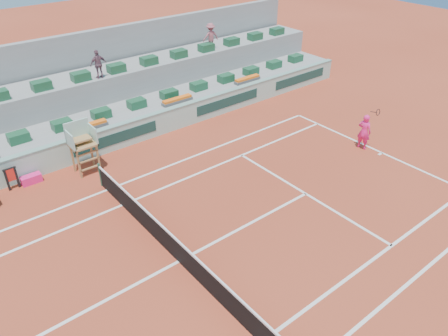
{
  "coord_description": "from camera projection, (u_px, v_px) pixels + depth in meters",
  "views": [
    {
      "loc": [
        -5.65,
        -9.52,
        10.63
      ],
      "look_at": [
        4.0,
        2.5,
        1.0
      ],
      "focal_mm": 35.0,
      "sensor_mm": 36.0,
      "label": 1
    }
  ],
  "objects": [
    {
      "name": "tennis_player",
      "position": [
        364.0,
        132.0,
        21.19
      ],
      "size": [
        0.55,
        0.93,
        2.28
      ],
      "color": "#FF217A",
      "rests_on": "ground"
    },
    {
      "name": "court_lines",
      "position": [
        179.0,
        261.0,
        14.93
      ],
      "size": [
        23.89,
        11.09,
        0.01
      ],
      "color": "silver",
      "rests_on": "ground"
    },
    {
      "name": "stadium_back_wall",
      "position": [
        29.0,
        85.0,
        22.96
      ],
      "size": [
        36.0,
        0.4,
        4.4
      ],
      "primitive_type": "cube",
      "color": "gray",
      "rests_on": "ground"
    },
    {
      "name": "spectator_mid",
      "position": [
        98.0,
        64.0,
        22.26
      ],
      "size": [
        0.87,
        0.37,
        1.48
      ],
      "primitive_type": "imported",
      "rotation": [
        0.0,
        0.0,
        3.14
      ],
      "color": "#724C59",
      "rests_on": "seating_tier_upper"
    },
    {
      "name": "seating_tier_upper",
      "position": [
        44.0,
        110.0,
        22.38
      ],
      "size": [
        36.0,
        2.4,
        2.6
      ],
      "primitive_type": "cube",
      "color": "gray",
      "rests_on": "ground"
    },
    {
      "name": "advertising_hoarding",
      "position": [
        76.0,
        150.0,
        20.23
      ],
      "size": [
        36.0,
        0.34,
        1.26
      ],
      "color": "#9DC5B4",
      "rests_on": "ground"
    },
    {
      "name": "seat_row_upper",
      "position": [
        41.0,
        85.0,
        21.18
      ],
      "size": [
        32.9,
        0.6,
        0.44
      ],
      "color": "#194D2E",
      "rests_on": "seating_tier_upper"
    },
    {
      "name": "tennis_net",
      "position": [
        178.0,
        250.0,
        14.66
      ],
      "size": [
        0.1,
        11.97,
        1.1
      ],
      "color": "black",
      "rests_on": "ground"
    },
    {
      "name": "towel_rack",
      "position": [
        11.0,
        177.0,
        18.34
      ],
      "size": [
        0.53,
        0.09,
        1.03
      ],
      "color": "black",
      "rests_on": "ground"
    },
    {
      "name": "seating_tier_lower",
      "position": [
        58.0,
        133.0,
        21.69
      ],
      "size": [
        36.0,
        4.0,
        1.2
      ],
      "primitive_type": "cube",
      "color": "gray",
      "rests_on": "ground"
    },
    {
      "name": "player_bag",
      "position": [
        31.0,
        179.0,
        18.94
      ],
      "size": [
        0.85,
        0.38,
        0.38
      ],
      "primitive_type": "cube",
      "color": "#FF217A",
      "rests_on": "ground"
    },
    {
      "name": "flower_planters",
      "position": [
        36.0,
        142.0,
        19.38
      ],
      "size": [
        26.8,
        0.36,
        0.28
      ],
      "color": "#535353",
      "rests_on": "seating_tier_lower"
    },
    {
      "name": "spectator_right",
      "position": [
        211.0,
        36.0,
        26.54
      ],
      "size": [
        1.1,
        0.75,
        1.57
      ],
      "primitive_type": "imported",
      "rotation": [
        0.0,
        0.0,
        2.96
      ],
      "color": "#9E4F57",
      "rests_on": "seating_tier_upper"
    },
    {
      "name": "umpire_chair",
      "position": [
        81.0,
        141.0,
        19.07
      ],
      "size": [
        1.1,
        0.9,
        2.4
      ],
      "color": "#9A6B3A",
      "rests_on": "ground"
    },
    {
      "name": "ground",
      "position": [
        179.0,
        262.0,
        14.93
      ],
      "size": [
        90.0,
        90.0,
        0.0
      ],
      "primitive_type": "plane",
      "color": "maroon",
      "rests_on": "ground"
    },
    {
      "name": "seat_row_lower",
      "position": [
        62.0,
        125.0,
        20.66
      ],
      "size": [
        32.9,
        0.6,
        0.44
      ],
      "color": "#194D2E",
      "rests_on": "seating_tier_lower"
    }
  ]
}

